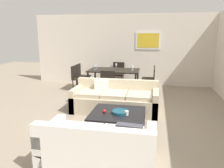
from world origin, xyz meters
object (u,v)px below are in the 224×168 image
(loveseat_white, at_px, (99,148))
(dining_table, at_px, (114,72))
(wine_glass_head, at_px, (116,65))
(sofa_beige, at_px, (115,100))
(dining_chair_left_far, at_px, (81,74))
(dining_chair_right_near, at_px, (150,79))
(dining_chair_foot, at_px, (108,82))
(wine_glass_left_far, at_px, (97,65))
(dining_chair_head, at_px, (118,72))
(wine_glass_left_near, at_px, (95,66))
(candle_jar, at_px, (127,113))
(wine_glass_right_far, at_px, (133,67))
(dining_chair_left_near, at_px, (77,77))
(coffee_table, at_px, (117,121))
(wine_glass_right_near, at_px, (132,67))
(apple_on_coffee_table, at_px, (104,111))
(decorative_bowl, at_px, (120,112))
(dining_chair_right_far, at_px, (151,77))

(loveseat_white, distance_m, dining_table, 4.57)
(dining_table, height_order, wine_glass_head, wine_glass_head)
(sofa_beige, xyz_separation_m, dining_chair_left_far, (-1.68, 2.29, 0.21))
(sofa_beige, bearing_deg, dining_chair_right_near, 65.03)
(dining_chair_foot, distance_m, wine_glass_left_far, 1.29)
(sofa_beige, height_order, dining_chair_head, dining_chair_head)
(sofa_beige, xyz_separation_m, wine_glass_left_near, (-1.07, 1.93, 0.59))
(candle_jar, bearing_deg, wine_glass_right_far, 93.85)
(candle_jar, xyz_separation_m, dining_chair_left_near, (-2.15, 3.05, 0.08))
(candle_jar, bearing_deg, coffee_table, 151.70)
(candle_jar, xyz_separation_m, wine_glass_right_near, (-0.23, 3.16, 0.45))
(wine_glass_head, xyz_separation_m, wine_glass_left_near, (-0.65, -0.58, 0.02))
(dining_chair_head, distance_m, dining_chair_foot, 1.84)
(sofa_beige, bearing_deg, wine_glass_left_far, 116.05)
(loveseat_white, height_order, coffee_table, loveseat_white)
(apple_on_coffee_table, bearing_deg, dining_chair_left_near, 119.12)
(coffee_table, xyz_separation_m, dining_chair_left_far, (-1.94, 3.41, 0.31))
(dining_chair_foot, bearing_deg, dining_chair_head, 90.00)
(loveseat_white, relative_size, candle_jar, 19.12)
(candle_jar, relative_size, dining_chair_right_near, 0.10)
(dining_chair_head, xyz_separation_m, wine_glass_right_far, (0.65, -0.79, 0.35))
(decorative_bowl, xyz_separation_m, dining_chair_left_far, (-2.01, 3.44, 0.09))
(candle_jar, relative_size, dining_chair_head, 0.10)
(decorative_bowl, xyz_separation_m, dining_chair_head, (-0.74, 4.13, 0.09))
(dining_table, height_order, dining_chair_left_near, dining_chair_left_near)
(sofa_beige, xyz_separation_m, wine_glass_left_far, (-1.07, 2.18, 0.58))
(apple_on_coffee_table, height_order, dining_chair_right_near, dining_chair_right_near)
(dining_chair_foot, bearing_deg, candle_jar, -69.61)
(loveseat_white, height_order, decorative_bowl, loveseat_white)
(apple_on_coffee_table, height_order, wine_glass_head, wine_glass_head)
(coffee_table, relative_size, dining_table, 0.64)
(dining_chair_head, relative_size, dining_chair_left_near, 1.00)
(wine_glass_right_near, bearing_deg, dining_chair_left_far, 169.38)
(dining_chair_left_far, bearing_deg, dining_chair_foot, -42.32)
(dining_chair_right_near, xyz_separation_m, dining_chair_right_far, (0.00, 0.46, 0.00))
(dining_chair_left_near, height_order, wine_glass_head, wine_glass_head)
(decorative_bowl, relative_size, dining_chair_right_near, 0.40)
(sofa_beige, distance_m, wine_glass_left_near, 2.28)
(dining_chair_left_far, bearing_deg, wine_glass_head, 9.99)
(coffee_table, relative_size, apple_on_coffee_table, 14.43)
(dining_chair_right_near, bearing_deg, wine_glass_left_near, 176.89)
(wine_glass_right_far, relative_size, wine_glass_left_near, 0.85)
(dining_chair_foot, bearing_deg, sofa_beige, -69.76)
(dining_table, relative_size, wine_glass_left_near, 9.27)
(candle_jar, height_order, dining_chair_left_near, dining_chair_left_near)
(candle_jar, bearing_deg, dining_table, 104.97)
(loveseat_white, height_order, wine_glass_right_far, wine_glass_right_far)
(dining_table, height_order, dining_chair_foot, dining_chair_foot)
(dining_table, relative_size, wine_glass_left_far, 9.91)
(wine_glass_right_far, distance_m, wine_glass_right_near, 0.26)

